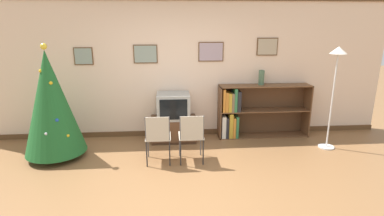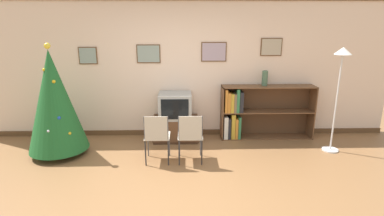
{
  "view_description": "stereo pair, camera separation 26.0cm",
  "coord_description": "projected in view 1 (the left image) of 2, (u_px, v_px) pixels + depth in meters",
  "views": [
    {
      "loc": [
        -0.14,
        -3.58,
        2.17
      ],
      "look_at": [
        0.24,
        1.21,
        0.83
      ],
      "focal_mm": 28.0,
      "sensor_mm": 36.0,
      "label": 1
    },
    {
      "loc": [
        0.12,
        -3.59,
        2.17
      ],
      "look_at": [
        0.24,
        1.21,
        0.83
      ],
      "focal_mm": 28.0,
      "sensor_mm": 36.0,
      "label": 2
    }
  ],
  "objects": [
    {
      "name": "ground_plane",
      "position": [
        181.0,
        192.0,
        4.03
      ],
      "size": [
        24.0,
        24.0,
        0.0
      ],
      "primitive_type": "plane",
      "color": "brown"
    },
    {
      "name": "bookshelf",
      "position": [
        248.0,
        111.0,
        5.92
      ],
      "size": [
        1.79,
        0.36,
        1.04
      ],
      "color": "brown",
      "rests_on": "ground_plane"
    },
    {
      "name": "vase",
      "position": [
        261.0,
        77.0,
        5.78
      ],
      "size": [
        0.11,
        0.11,
        0.29
      ],
      "color": "#47664C",
      "rests_on": "bookshelf"
    },
    {
      "name": "standing_lamp",
      "position": [
        336.0,
        72.0,
        5.11
      ],
      "size": [
        0.28,
        0.28,
        1.82
      ],
      "color": "silver",
      "rests_on": "ground_plane"
    },
    {
      "name": "christmas_tree",
      "position": [
        51.0,
        103.0,
        4.85
      ],
      "size": [
        0.98,
        0.98,
        1.9
      ],
      "color": "maroon",
      "rests_on": "ground_plane"
    },
    {
      "name": "tv_console",
      "position": [
        174.0,
        129.0,
        5.78
      ],
      "size": [
        0.87,
        0.53,
        0.45
      ],
      "color": "#412A1A",
      "rests_on": "ground_plane"
    },
    {
      "name": "folding_chair_left",
      "position": [
        158.0,
        136.0,
        4.72
      ],
      "size": [
        0.4,
        0.4,
        0.82
      ],
      "color": "#BCB29E",
      "rests_on": "ground_plane"
    },
    {
      "name": "folding_chair_right",
      "position": [
        191.0,
        135.0,
        4.76
      ],
      "size": [
        0.4,
        0.4,
        0.82
      ],
      "color": "#BCB29E",
      "rests_on": "ground_plane"
    },
    {
      "name": "wall_back",
      "position": [
        175.0,
        68.0,
        5.81
      ],
      "size": [
        8.37,
        0.11,
        2.7
      ],
      "color": "beige",
      "rests_on": "ground_plane"
    },
    {
      "name": "television",
      "position": [
        173.0,
        106.0,
        5.66
      ],
      "size": [
        0.61,
        0.52,
        0.48
      ],
      "color": "#9E9E99",
      "rests_on": "tv_console"
    }
  ]
}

